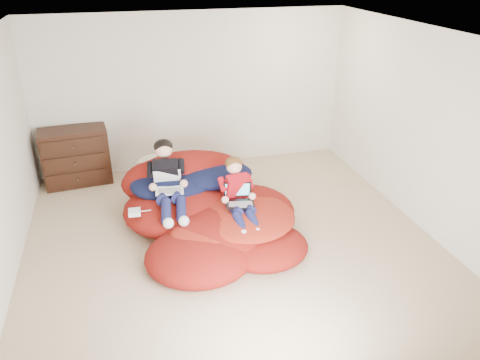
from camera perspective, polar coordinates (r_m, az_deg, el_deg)
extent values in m
cube|color=tan|center=(6.01, -1.11, -8.39)|extent=(5.10, 5.10, 0.25)
cube|color=silver|center=(7.69, -5.81, 10.64)|extent=(5.10, 0.02, 2.50)
cube|color=silver|center=(3.28, 9.60, -12.36)|extent=(5.10, 0.02, 2.50)
cube|color=silver|center=(6.39, 21.29, 5.78)|extent=(0.02, 5.10, 2.50)
cube|color=white|center=(5.02, -1.38, 17.30)|extent=(5.10, 5.10, 0.02)
cube|color=black|center=(7.64, -19.37, 2.75)|extent=(1.03, 0.59, 0.88)
cube|color=black|center=(7.51, -19.16, 0.15)|extent=(0.88, 0.11, 0.21)
cylinder|color=#4C3F26|center=(7.49, -19.17, 0.09)|extent=(0.04, 0.06, 0.03)
cube|color=black|center=(7.41, -19.46, 2.00)|extent=(0.88, 0.11, 0.21)
cylinder|color=#4C3F26|center=(7.39, -19.47, 1.94)|extent=(0.04, 0.06, 0.03)
cube|color=black|center=(7.31, -19.76, 3.90)|extent=(0.88, 0.11, 0.21)
cylinder|color=#4C3F26|center=(7.29, -19.77, 3.84)|extent=(0.04, 0.06, 0.03)
ellipsoid|color=maroon|center=(6.26, -7.12, -3.37)|extent=(1.54, 1.38, 0.55)
ellipsoid|color=maroon|center=(6.19, 0.67, -3.74)|extent=(1.30, 1.26, 0.47)
ellipsoid|color=maroon|center=(5.79, -1.70, -6.25)|extent=(1.59, 1.27, 0.51)
ellipsoid|color=maroon|center=(5.45, -4.89, -9.11)|extent=(1.28, 1.17, 0.43)
ellipsoid|color=maroon|center=(5.61, 2.91, -8.09)|extent=(1.07, 0.97, 0.35)
ellipsoid|color=maroon|center=(6.63, -6.60, 0.18)|extent=(1.79, 0.79, 0.79)
ellipsoid|color=#0F1538|center=(6.35, -8.23, -0.35)|extent=(1.13, 0.93, 0.29)
ellipsoid|color=#0F1538|center=(6.42, -3.36, 0.59)|extent=(1.11, 0.78, 0.27)
ellipsoid|color=#A92718|center=(5.78, 0.70, -4.46)|extent=(1.22, 1.22, 0.22)
ellipsoid|color=#A92718|center=(5.58, -3.89, -6.19)|extent=(0.90, 0.81, 0.16)
ellipsoid|color=beige|center=(6.60, -10.54, 1.86)|extent=(0.45, 0.29, 0.29)
cube|color=black|center=(6.13, -8.97, 0.72)|extent=(0.37, 0.42, 0.48)
sphere|color=#EAAC8F|center=(6.13, -9.29, 3.64)|extent=(0.22, 0.22, 0.22)
ellipsoid|color=black|center=(6.14, -9.34, 4.07)|extent=(0.25, 0.23, 0.19)
cylinder|color=#151843|center=(5.95, -9.39, -2.03)|extent=(0.20, 0.38, 0.20)
cylinder|color=#151843|center=(5.68, -9.00, -3.78)|extent=(0.17, 0.36, 0.23)
sphere|color=white|center=(5.56, -8.73, -5.22)|extent=(0.13, 0.13, 0.13)
cylinder|color=#151843|center=(5.96, -7.65, -1.83)|extent=(0.20, 0.38, 0.20)
cylinder|color=#151843|center=(5.70, -7.17, -3.56)|extent=(0.17, 0.36, 0.23)
sphere|color=white|center=(5.57, -6.86, -5.00)|extent=(0.13, 0.13, 0.13)
cube|color=red|center=(5.85, -0.51, -1.05)|extent=(0.31, 0.33, 0.44)
sphere|color=#EAAC8F|center=(5.81, -0.73, 1.67)|extent=(0.20, 0.20, 0.20)
ellipsoid|color=#533516|center=(5.81, -0.79, 2.07)|extent=(0.22, 0.21, 0.17)
cylinder|color=#151843|center=(5.71, -0.70, -3.63)|extent=(0.17, 0.33, 0.18)
cylinder|color=#151843|center=(5.49, 0.03, -5.29)|extent=(0.14, 0.32, 0.20)
sphere|color=white|center=(5.38, 0.49, -6.65)|extent=(0.12, 0.12, 0.12)
cylinder|color=#151843|center=(5.75, 0.86, -3.43)|extent=(0.17, 0.33, 0.18)
cylinder|color=#151843|center=(5.53, 1.65, -5.06)|extent=(0.14, 0.32, 0.20)
sphere|color=white|center=(5.42, 2.14, -6.41)|extent=(0.12, 0.12, 0.12)
cube|color=white|center=(5.93, -8.58, -1.28)|extent=(0.37, 0.28, 0.01)
cube|color=gray|center=(5.92, -8.57, -1.25)|extent=(0.31, 0.17, 0.00)
cube|color=white|center=(6.04, -8.86, 0.43)|extent=(0.36, 0.16, 0.22)
cube|color=#3C6ECC|center=(6.03, -8.86, 0.44)|extent=(0.31, 0.12, 0.18)
cube|color=black|center=(5.71, 0.05, -2.94)|extent=(0.38, 0.30, 0.01)
cube|color=gray|center=(5.69, 0.08, -2.91)|extent=(0.31, 0.18, 0.00)
cube|color=black|center=(5.78, -0.34, -1.18)|extent=(0.35, 0.14, 0.23)
cube|color=#539DC3|center=(5.77, -0.32, -1.19)|extent=(0.30, 0.11, 0.19)
cube|color=white|center=(5.85, -12.73, -3.85)|extent=(0.15, 0.15, 0.05)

